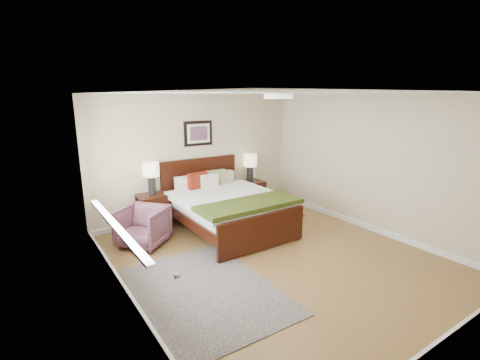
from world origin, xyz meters
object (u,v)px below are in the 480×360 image
(bed, at_px, (226,202))
(lamp_left, at_px, (151,173))
(nightstand_right, at_px, (250,192))
(armchair, at_px, (143,226))
(lamp_right, at_px, (250,163))
(nightstand_left, at_px, (153,201))
(rug_persian, at_px, (205,290))

(bed, height_order, lamp_left, lamp_left)
(nightstand_right, xyz_separation_m, armchair, (-2.68, -0.67, -0.03))
(lamp_left, xyz_separation_m, lamp_right, (2.25, 0.00, -0.06))
(bed, height_order, nightstand_left, bed)
(nightstand_left, bearing_deg, lamp_left, 90.00)
(nightstand_left, distance_m, lamp_left, 0.54)
(lamp_right, relative_size, armchair, 0.83)
(lamp_left, bearing_deg, rug_persian, -95.74)
(nightstand_left, xyz_separation_m, nightstand_right, (2.25, 0.01, -0.17))
(bed, distance_m, lamp_right, 1.51)
(lamp_left, bearing_deg, nightstand_left, -90.00)
(nightstand_left, bearing_deg, nightstand_right, 0.25)
(nightstand_left, relative_size, rug_persian, 0.28)
(nightstand_right, relative_size, lamp_left, 0.99)
(bed, height_order, armchair, bed)
(nightstand_right, bearing_deg, lamp_right, 90.00)
(nightstand_left, height_order, rug_persian, nightstand_left)
(lamp_right, bearing_deg, lamp_left, 180.00)
(lamp_left, bearing_deg, bed, -38.14)
(nightstand_right, height_order, lamp_left, lamp_left)
(nightstand_left, height_order, lamp_right, lamp_right)
(bed, bearing_deg, armchair, 173.13)
(nightstand_left, height_order, lamp_left, lamp_left)
(nightstand_right, relative_size, lamp_right, 0.99)
(bed, xyz_separation_m, nightstand_right, (1.15, 0.85, -0.19))
(lamp_right, distance_m, armchair, 2.85)
(nightstand_right, bearing_deg, armchair, -166.07)
(armchair, relative_size, rug_persian, 0.32)
(bed, height_order, nightstand_right, bed)
(nightstand_left, xyz_separation_m, lamp_left, (0.00, 0.02, 0.54))
(lamp_left, height_order, lamp_right, lamp_left)
(lamp_left, bearing_deg, armchair, -122.66)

